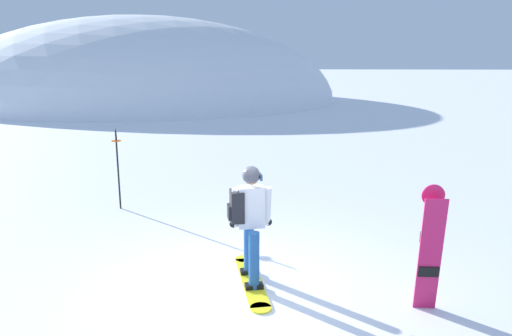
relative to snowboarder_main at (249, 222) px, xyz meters
The scene contains 5 objects.
ground_plane 0.97m from the snowboarder_main, 127.29° to the right, with size 300.00×300.00×0.00m, color white.
ridge_peak_main 32.20m from the snowboarder_main, 109.50° to the left, with size 29.38×26.44×12.66m.
snowboarder_main is the anchor object (origin of this frame).
spare_snowboard 2.40m from the snowboarder_main, 15.40° to the right, with size 0.28×0.20×1.65m.
piste_marker_near 4.48m from the snowboarder_main, 132.91° to the left, with size 0.20×0.20×1.74m.
Camera 1 is at (0.70, -6.05, 3.14)m, focal length 33.34 mm.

